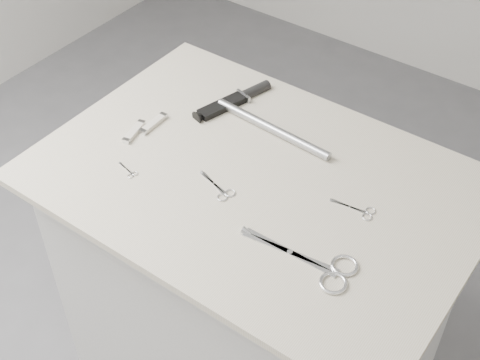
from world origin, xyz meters
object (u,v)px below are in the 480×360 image
Objects in this scene: embroidery_scissors_a at (220,190)px; tiny_scissors at (129,172)px; embroidery_scissors_b at (359,210)px; metal_rail at (272,129)px; pocket_knife_a at (134,132)px; plinth at (254,302)px; large_shears at (321,266)px; sheathed_knife at (238,99)px; pocket_knife_b at (153,123)px.

tiny_scissors is at bearing -143.52° from embroidery_scissors_a.
metal_rail reaches higher than embroidery_scissors_b.
metal_rail is (0.27, 0.20, 0.01)m from pocket_knife_a.
pocket_knife_a is (-0.29, 0.04, 0.00)m from embroidery_scissors_a.
large_shears is (0.25, -0.14, 0.47)m from plinth.
embroidery_scissors_b is at bearing -94.48° from sheathed_knife.
large_shears is at bearing -93.27° from embroidery_scissors_b.
embroidery_scissors_b is 0.46× the size of sheathed_knife.
pocket_knife_b is at bearing 167.44° from sheathed_knife.
pocket_knife_b is (-0.27, 0.09, 0.00)m from embroidery_scissors_a.
pocket_knife_a is 0.05m from pocket_knife_b.
pocket_knife_a is at bearing 140.77° from tiny_scissors.
plinth is 4.11× the size of sheathed_knife.
embroidery_scissors_a is at bearing 164.83° from large_shears.
plinth is 0.48m from embroidery_scissors_a.
plinth is at bearing 45.33° from tiny_scissors.
tiny_scissors is 0.36m from metal_rail.
sheathed_knife is at bearing 152.27° from embroidery_scissors_b.
embroidery_scissors_a is 1.07× the size of embroidery_scissors_b.
sheathed_knife is at bearing 136.04° from embroidery_scissors_a.
plinth is 0.56m from tiny_scissors.
embroidery_scissors_b is (-0.01, 0.18, -0.00)m from large_shears.
pocket_knife_a is at bearing -172.01° from plinth.
plinth is at bearing -177.29° from embroidery_scissors_b.
embroidery_scissors_a is at bearing -163.41° from embroidery_scissors_b.
embroidery_scissors_a is 1.19× the size of pocket_knife_b.
tiny_scissors is (-0.25, -0.16, 0.47)m from plinth.
metal_rail is at bearing 152.20° from embroidery_scissors_b.
large_shears is at bearing 14.90° from tiny_scissors.
pocket_knife_b is at bearing 179.11° from plinth.
pocket_knife_b is (-0.56, -0.04, 0.00)m from embroidery_scissors_b.
pocket_knife_b is 0.29m from metal_rail.
plinth is 8.36× the size of embroidery_scissors_a.
metal_rail is (-0.06, 0.16, 0.48)m from plinth.
embroidery_scissors_b is 0.53m from tiny_scissors.
tiny_scissors is at bearing -165.07° from embroidery_scissors_b.
sheathed_knife is 0.29m from pocket_knife_a.
pocket_knife_a is (-0.33, -0.05, 0.48)m from plinth.
sheathed_knife is 2.42× the size of pocket_knife_b.
metal_rail is at bearing 72.46° from tiny_scissors.
pocket_knife_b reaches higher than embroidery_scissors_b.
embroidery_scissors_b is 1.12× the size of pocket_knife_b.
large_shears reaches higher than embroidery_scissors_a.
large_shears is 0.30m from embroidery_scissors_a.
large_shears is 1.13× the size of sheathed_knife.
pocket_knife_a is (-0.57, -0.09, 0.00)m from embroidery_scissors_b.
large_shears is 2.45× the size of embroidery_scissors_b.
large_shears is 0.74× the size of metal_rail.
large_shears is 2.79× the size of pocket_knife_a.
embroidery_scissors_b is at bearing -87.66° from pocket_knife_b.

